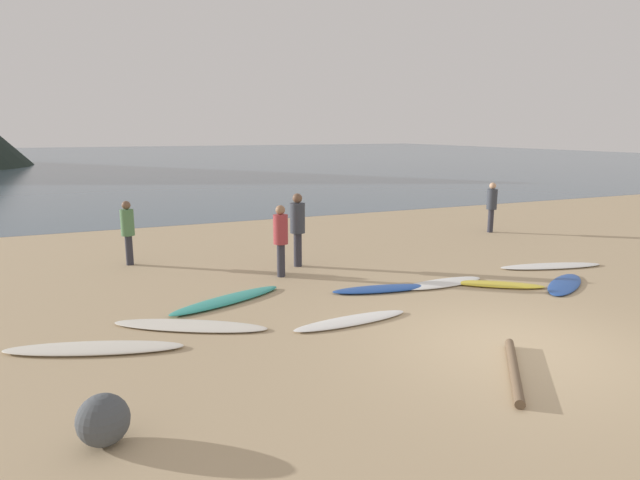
# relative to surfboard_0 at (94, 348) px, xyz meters

# --- Properties ---
(ground_plane) EXTENTS (120.00, 120.00, 0.20)m
(ground_plane) POSITION_rel_surfboard_0_xyz_m (5.97, 7.53, -0.14)
(ground_plane) COLOR tan
(ground_plane) RESTS_ON ground
(ocean_water) EXTENTS (140.00, 100.00, 0.01)m
(ocean_water) POSITION_rel_surfboard_0_xyz_m (5.97, 60.82, -0.04)
(ocean_water) COLOR #475B6B
(ocean_water) RESTS_ON ground
(surfboard_0) EXTENTS (2.73, 1.42, 0.08)m
(surfboard_0) POSITION_rel_surfboard_0_xyz_m (0.00, 0.00, 0.00)
(surfboard_0) COLOR silver
(surfboard_0) RESTS_ON ground
(surfboard_1) EXTENTS (2.62, 1.87, 0.06)m
(surfboard_1) POSITION_rel_surfboard_0_xyz_m (1.52, 0.42, -0.01)
(surfboard_1) COLOR silver
(surfboard_1) RESTS_ON ground
(surfboard_2) EXTENTS (2.57, 1.49, 0.09)m
(surfboard_2) POSITION_rel_surfboard_0_xyz_m (2.45, 1.53, 0.01)
(surfboard_2) COLOR teal
(surfboard_2) RESTS_ON ground
(surfboard_3) EXTENTS (2.24, 0.63, 0.07)m
(surfboard_3) POSITION_rel_surfboard_0_xyz_m (4.15, -0.46, -0.01)
(surfboard_3) COLOR white
(surfboard_3) RESTS_ON ground
(surfboard_4) EXTENTS (2.18, 0.88, 0.08)m
(surfboard_4) POSITION_rel_surfboard_0_xyz_m (5.60, 1.00, 0.00)
(surfboard_4) COLOR #1E479E
(surfboard_4) RESTS_ON ground
(surfboard_5) EXTENTS (2.11, 0.68, 0.07)m
(surfboard_5) POSITION_rel_surfboard_0_xyz_m (7.04, 0.87, -0.01)
(surfboard_5) COLOR white
(surfboard_5) RESTS_ON ground
(surfboard_6) EXTENTS (1.93, 1.55, 0.07)m
(surfboard_6) POSITION_rel_surfboard_0_xyz_m (8.04, 0.32, -0.00)
(surfboard_6) COLOR yellow
(surfboard_6) RESTS_ON ground
(surfboard_7) EXTENTS (2.01, 1.57, 0.06)m
(surfboard_7) POSITION_rel_surfboard_0_xyz_m (9.41, -0.25, -0.01)
(surfboard_7) COLOR #1E479E
(surfboard_7) RESTS_ON ground
(surfboard_8) EXTENTS (2.68, 1.20, 0.07)m
(surfboard_8) POSITION_rel_surfboard_0_xyz_m (10.39, 1.07, -0.01)
(surfboard_8) COLOR white
(surfboard_8) RESTS_ON ground
(person_0) EXTENTS (0.36, 0.36, 1.80)m
(person_0) POSITION_rel_surfboard_0_xyz_m (4.76, 3.67, 1.02)
(person_0) COLOR #2D2D38
(person_0) RESTS_ON ground
(person_1) EXTENTS (0.33, 0.33, 1.65)m
(person_1) POSITION_rel_surfboard_0_xyz_m (4.06, 2.91, 0.93)
(person_1) COLOR #2D2D38
(person_1) RESTS_ON ground
(person_2) EXTENTS (0.33, 0.33, 1.63)m
(person_2) POSITION_rel_surfboard_0_xyz_m (12.23, 5.40, 0.92)
(person_2) COLOR #2D2D38
(person_2) RESTS_ON ground
(person_3) EXTENTS (0.32, 0.32, 1.60)m
(person_3) POSITION_rel_surfboard_0_xyz_m (0.98, 5.48, 0.90)
(person_3) COLOR #2D2D38
(person_3) RESTS_ON ground
(driftwood_log) EXTENTS (1.38, 1.66, 0.13)m
(driftwood_log) POSITION_rel_surfboard_0_xyz_m (5.27, -3.20, 0.02)
(driftwood_log) COLOR brown
(driftwood_log) RESTS_ON ground
(beach_rock_near) EXTENTS (0.56, 0.56, 0.56)m
(beach_rock_near) POSITION_rel_surfboard_0_xyz_m (0.03, -2.76, 0.24)
(beach_rock_near) COLOR #474C51
(beach_rock_near) RESTS_ON ground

